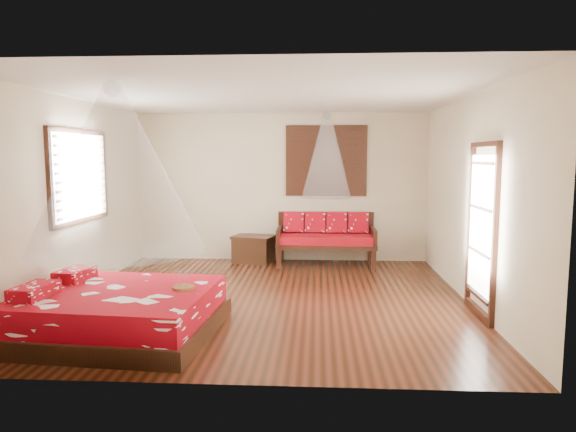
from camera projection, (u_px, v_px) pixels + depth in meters
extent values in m
cube|color=black|center=(267.00, 299.00, 7.20)|extent=(5.50, 5.50, 0.02)
cube|color=silver|center=(267.00, 94.00, 6.87)|extent=(5.50, 5.50, 0.02)
cube|color=#C2B38E|center=(71.00, 198.00, 7.19)|extent=(0.02, 5.50, 2.80)
cube|color=#C2B38E|center=(472.00, 200.00, 6.88)|extent=(0.02, 5.50, 2.80)
cube|color=#C2B38E|center=(281.00, 187.00, 9.77)|extent=(5.50, 0.02, 2.80)
cube|color=#C2B38E|center=(235.00, 226.00, 4.30)|extent=(5.50, 0.02, 2.80)
cube|color=black|center=(121.00, 325.00, 5.75)|extent=(2.20, 2.02, 0.20)
cube|color=#940411|center=(120.00, 303.00, 5.72)|extent=(2.10, 1.92, 0.30)
cube|color=#940411|center=(34.00, 291.00, 5.41)|extent=(0.34, 0.56, 0.14)
cube|color=#940411|center=(75.00, 274.00, 6.19)|extent=(0.34, 0.56, 0.14)
cube|color=black|center=(279.00, 257.00, 9.12)|extent=(0.08, 0.08, 0.42)
cube|color=black|center=(374.00, 258.00, 9.02)|extent=(0.08, 0.08, 0.42)
cube|color=black|center=(281.00, 250.00, 9.79)|extent=(0.08, 0.08, 0.42)
cube|color=black|center=(370.00, 251.00, 9.69)|extent=(0.08, 0.08, 0.42)
cube|color=black|center=(326.00, 244.00, 9.39)|extent=(1.80, 0.80, 0.08)
cube|color=maroon|center=(326.00, 239.00, 9.37)|extent=(1.74, 0.74, 0.14)
cube|color=black|center=(326.00, 226.00, 9.71)|extent=(1.80, 0.06, 0.55)
cube|color=black|center=(279.00, 235.00, 9.42)|extent=(0.06, 0.80, 0.30)
cube|color=black|center=(373.00, 236.00, 9.32)|extent=(0.06, 0.80, 0.30)
cube|color=#940411|center=(294.00, 223.00, 9.62)|extent=(0.38, 0.20, 0.40)
cube|color=#940411|center=(315.00, 223.00, 9.59)|extent=(0.38, 0.20, 0.40)
cube|color=#940411|center=(337.00, 223.00, 9.57)|extent=(0.38, 0.20, 0.40)
cube|color=#940411|center=(358.00, 223.00, 9.55)|extent=(0.38, 0.20, 0.40)
cube|color=black|center=(254.00, 250.00, 9.63)|extent=(0.80, 0.66, 0.46)
cube|color=black|center=(254.00, 237.00, 9.60)|extent=(0.85, 0.71, 0.05)
cube|color=black|center=(326.00, 161.00, 9.63)|extent=(1.52, 0.06, 1.32)
cube|color=black|center=(326.00, 161.00, 9.62)|extent=(1.35, 0.04, 1.10)
cube|color=black|center=(80.00, 176.00, 7.36)|extent=(0.08, 1.74, 1.34)
cube|color=beige|center=(82.00, 176.00, 7.35)|extent=(0.04, 1.54, 1.10)
cube|color=black|center=(482.00, 232.00, 6.33)|extent=(0.08, 1.02, 2.16)
cube|color=white|center=(480.00, 224.00, 6.31)|extent=(0.03, 0.82, 1.70)
cylinder|color=brown|center=(183.00, 288.00, 5.77)|extent=(0.25, 0.25, 0.03)
cone|color=white|center=(115.00, 169.00, 5.55)|extent=(1.90, 1.90, 1.80)
cone|color=white|center=(327.00, 155.00, 9.15)|extent=(0.88, 0.88, 1.50)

